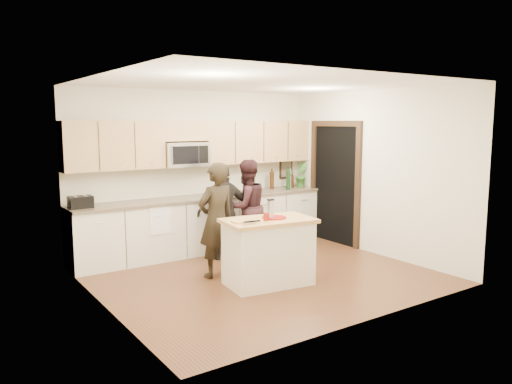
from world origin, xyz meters
TOP-DOWN VIEW (x-y plane):
  - floor at (0.00, 0.00)m, footprint 4.50×4.50m
  - room_shell at (0.00, 0.00)m, footprint 4.52×4.02m
  - back_cabinetry at (0.00, 1.69)m, footprint 4.50×0.66m
  - upper_cabinetry at (0.03, 1.83)m, footprint 4.50×0.33m
  - microwave at (-0.31, 1.80)m, footprint 0.76×0.41m
  - doorway at (2.23, 0.90)m, footprint 0.06×1.25m
  - framed_picture at (1.95, 1.98)m, footprint 0.30×0.03m
  - dish_towel at (-0.95, 1.50)m, footprint 0.34×0.60m
  - island at (-0.16, -0.37)m, footprint 1.28×0.85m
  - red_plate at (-0.06, -0.36)m, footprint 0.33×0.33m
  - box_grater at (-0.14, -0.39)m, footprint 0.08×0.06m
  - drink_glass at (-0.25, -0.45)m, footprint 0.08×0.08m
  - cutting_board at (-0.56, -0.37)m, footprint 0.30×0.22m
  - tongs at (-0.50, -0.49)m, footprint 0.23×0.06m
  - knife at (-0.57, -0.54)m, footprint 0.18×0.05m
  - toaster at (-2.05, 1.67)m, footprint 0.33×0.23m
  - bottle_cluster at (1.73, 1.72)m, footprint 0.53×0.37m
  - orchid at (2.10, 1.72)m, footprint 0.32×0.33m
  - woman_left at (-0.56, 0.33)m, footprint 0.63×0.45m
  - woman_center at (0.47, 1.13)m, footprint 0.77×0.60m
  - woman_right at (0.02, 1.09)m, footprint 0.94×0.49m

SIDE VIEW (x-z plane):
  - floor at x=0.00m, z-range 0.00..0.00m
  - island at x=-0.16m, z-range 0.00..0.90m
  - back_cabinetry at x=0.00m, z-range 0.00..0.94m
  - woman_right at x=0.02m, z-range 0.00..1.53m
  - woman_center at x=0.47m, z-range 0.00..1.57m
  - dish_towel at x=-0.95m, z-range 0.56..1.04m
  - woman_left at x=-0.56m, z-range 0.00..1.63m
  - red_plate at x=-0.06m, z-range 0.90..0.92m
  - cutting_board at x=-0.56m, z-range 0.90..0.92m
  - knife at x=-0.57m, z-range 0.92..0.92m
  - tongs at x=-0.50m, z-range 0.92..0.94m
  - drink_glass at x=-0.25m, z-range 0.90..1.00m
  - toaster at x=-2.05m, z-range 0.94..1.12m
  - box_grater at x=-0.14m, z-range 0.92..1.17m
  - bottle_cluster at x=1.73m, z-range 0.92..1.32m
  - doorway at x=2.23m, z-range 0.06..2.26m
  - orchid at x=2.10m, z-range 0.94..1.41m
  - framed_picture at x=1.95m, z-range 1.09..1.47m
  - microwave at x=-0.31m, z-range 1.45..1.85m
  - room_shell at x=0.00m, z-range 0.38..3.09m
  - upper_cabinetry at x=0.03m, z-range 1.47..2.22m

